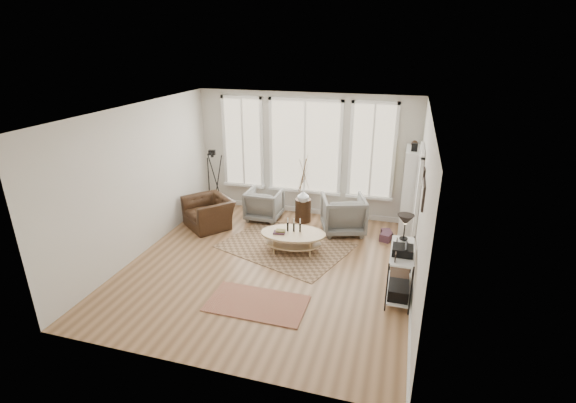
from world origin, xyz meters
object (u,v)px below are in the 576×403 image
(bookcase, at_px, (410,192))
(coffee_table, at_px, (293,237))
(low_shelf, at_px, (401,267))
(side_table, at_px, (303,191))
(armchair_left, at_px, (264,204))
(armchair_right, at_px, (343,214))
(accent_chair, at_px, (209,212))

(bookcase, bearing_deg, coffee_table, -144.52)
(low_shelf, bearing_deg, side_table, 132.40)
(armchair_left, distance_m, armchair_right, 1.91)
(coffee_table, bearing_deg, side_table, 96.47)
(coffee_table, bearing_deg, armchair_right, 55.62)
(coffee_table, xyz_separation_m, armchair_right, (0.82, 1.19, 0.10))
(armchair_left, relative_size, armchair_right, 0.87)
(coffee_table, bearing_deg, bookcase, 35.48)
(side_table, bearing_deg, armchair_right, -17.92)
(bookcase, relative_size, accent_chair, 2.00)
(bookcase, xyz_separation_m, side_table, (-2.33, -0.03, -0.21))
(accent_chair, bearing_deg, armchair_left, 73.51)
(bookcase, distance_m, coffee_table, 2.73)
(side_table, height_order, accent_chair, side_table)
(armchair_left, xyz_separation_m, armchair_right, (1.90, -0.20, 0.06))
(bookcase, relative_size, low_shelf, 1.58)
(armchair_left, bearing_deg, bookcase, -177.26)
(low_shelf, relative_size, side_table, 0.85)
(coffee_table, relative_size, side_table, 0.90)
(low_shelf, relative_size, coffee_table, 0.94)
(bookcase, bearing_deg, accent_chair, -168.26)
(bookcase, height_order, accent_chair, bookcase)
(armchair_left, distance_m, side_table, 1.00)
(armchair_left, bearing_deg, low_shelf, 143.48)
(accent_chair, bearing_deg, side_table, 62.32)
(low_shelf, height_order, armchair_left, low_shelf)
(accent_chair, bearing_deg, low_shelf, 17.79)
(accent_chair, bearing_deg, armchair_right, 49.13)
(armchair_left, bearing_deg, coffee_table, 128.05)
(bookcase, distance_m, accent_chair, 4.45)
(side_table, bearing_deg, armchair_left, -172.28)
(bookcase, distance_m, armchair_right, 1.49)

